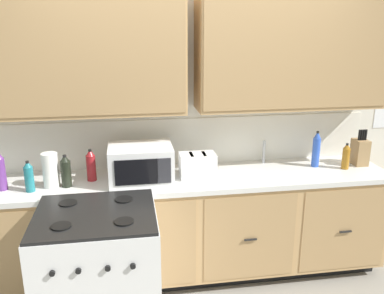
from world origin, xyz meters
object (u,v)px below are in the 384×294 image
at_px(knife_block, 360,152).
at_px(bottle_teal, 29,177).
at_px(stove_range, 100,278).
at_px(bottle_violet, 0,171).
at_px(bottle_amber, 346,156).
at_px(bottle_dark, 66,171).
at_px(bottle_red, 91,165).
at_px(bottle_blue, 316,149).
at_px(paper_towel_roll, 51,170).
at_px(toaster, 198,165).
at_px(microwave, 141,164).

bearing_deg(knife_block, bottle_teal, -176.47).
bearing_deg(stove_range, bottle_violet, 140.40).
distance_m(bottle_violet, bottle_amber, 2.70).
bearing_deg(bottle_amber, bottle_teal, -178.10).
relative_size(stove_range, bottle_violet, 3.19).
bearing_deg(bottle_dark, bottle_amber, 0.78).
height_order(bottle_red, bottle_blue, bottle_blue).
bearing_deg(bottle_amber, bottle_violet, -179.62).
height_order(paper_towel_roll, bottle_teal, paper_towel_roll).
height_order(bottle_red, bottle_amber, bottle_red).
xyz_separation_m(bottle_violet, bottle_amber, (2.70, 0.02, -0.04)).
height_order(bottle_dark, bottle_violet, bottle_violet).
bearing_deg(bottle_teal, stove_range, -46.39).
xyz_separation_m(bottle_dark, bottle_blue, (2.02, 0.13, 0.03)).
height_order(bottle_violet, bottle_red, bottle_violet).
bearing_deg(paper_towel_roll, bottle_teal, -155.19).
distance_m(toaster, bottle_teal, 1.25).
bearing_deg(toaster, bottle_red, 176.04).
xyz_separation_m(bottle_teal, bottle_red, (0.42, 0.15, 0.01)).
height_order(stove_range, bottle_amber, bottle_amber).
xyz_separation_m(bottle_teal, bottle_violet, (-0.21, 0.06, 0.03)).
bearing_deg(bottle_amber, bottle_dark, -179.22).
bearing_deg(bottle_dark, microwave, 2.32).
relative_size(knife_block, paper_towel_roll, 1.19).
bearing_deg(bottle_teal, paper_towel_roll, 24.81).
height_order(stove_range, bottle_dark, bottle_dark).
height_order(microwave, bottle_amber, microwave).
bearing_deg(microwave, bottle_amber, 0.28).
bearing_deg(microwave, knife_block, 2.76).
bearing_deg(microwave, toaster, 2.42).
relative_size(knife_block, bottle_red, 1.24).
height_order(paper_towel_roll, bottle_violet, bottle_violet).
distance_m(knife_block, bottle_violet, 2.87).
xyz_separation_m(knife_block, bottle_blue, (-0.39, 0.02, 0.03)).
distance_m(microwave, paper_towel_roll, 0.66).
distance_m(bottle_dark, bottle_blue, 2.02).
bearing_deg(bottle_amber, toaster, 179.51).
bearing_deg(bottle_blue, paper_towel_roll, -176.92).
bearing_deg(bottle_blue, toaster, -175.20).
xyz_separation_m(microwave, bottle_violet, (-1.01, -0.01, 0.01)).
relative_size(bottle_teal, bottle_violet, 0.78).
bearing_deg(bottle_amber, bottle_red, 178.13).
height_order(toaster, bottle_dark, bottle_dark).
distance_m(bottle_teal, bottle_amber, 2.49).
relative_size(paper_towel_roll, bottle_red, 1.04).
relative_size(bottle_dark, bottle_red, 0.98).
bearing_deg(toaster, bottle_dark, -177.63).
distance_m(bottle_teal, bottle_violet, 0.22).
bearing_deg(paper_towel_roll, bottle_dark, -6.56).
bearing_deg(bottle_blue, stove_range, -158.76).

